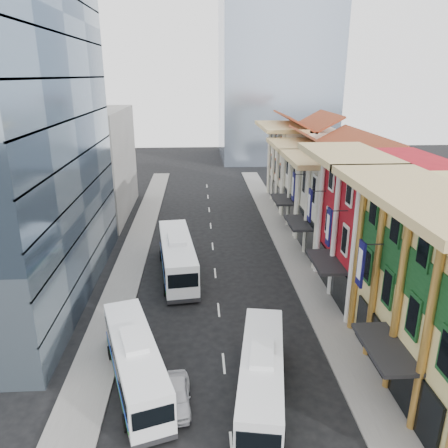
{
  "coord_description": "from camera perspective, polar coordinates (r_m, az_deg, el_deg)",
  "views": [
    {
      "loc": [
        -1.45,
        -16.42,
        18.2
      ],
      "look_at": [
        0.8,
        21.04,
        5.34
      ],
      "focal_mm": 35.0,
      "sensor_mm": 36.0,
      "label": 1
    }
  ],
  "objects": [
    {
      "name": "sidewalk_right",
      "position": [
        43.63,
        10.12,
        -5.95
      ],
      "size": [
        3.0,
        90.0,
        0.15
      ],
      "primitive_type": "cube",
      "color": "slate",
      "rests_on": "ground"
    },
    {
      "name": "sidewalk_left",
      "position": [
        43.07,
        -12.61,
        -6.47
      ],
      "size": [
        3.0,
        90.0,
        0.15
      ],
      "primitive_type": "cube",
      "color": "slate",
      "rests_on": "ground"
    },
    {
      "name": "shophouse_red",
      "position": [
        38.79,
        20.23,
        -0.63
      ],
      "size": [
        8.0,
        10.0,
        12.0
      ],
      "primitive_type": "cube",
      "color": "#A6121C",
      "rests_on": "ground"
    },
    {
      "name": "shophouse_cream_near",
      "position": [
        47.49,
        15.7,
        2.05
      ],
      "size": [
        8.0,
        9.0,
        10.0
      ],
      "primitive_type": "cube",
      "color": "silver",
      "rests_on": "ground"
    },
    {
      "name": "shophouse_cream_mid",
      "position": [
        55.76,
        12.79,
        4.74
      ],
      "size": [
        8.0,
        9.0,
        10.0
      ],
      "primitive_type": "cube",
      "color": "silver",
      "rests_on": "ground"
    },
    {
      "name": "shophouse_cream_far",
      "position": [
        65.55,
        10.35,
        7.44
      ],
      "size": [
        8.0,
        12.0,
        11.0
      ],
      "primitive_type": "cube",
      "color": "silver",
      "rests_on": "ground"
    },
    {
      "name": "office_block_far",
      "position": [
        61.24,
        -17.28,
        7.53
      ],
      "size": [
        10.0,
        18.0,
        14.0
      ],
      "primitive_type": "cube",
      "color": "gray",
      "rests_on": "ground"
    },
    {
      "name": "bus_left_near",
      "position": [
        28.34,
        -11.51,
        -17.12
      ],
      "size": [
        5.55,
        10.9,
        3.41
      ],
      "primitive_type": null,
      "rotation": [
        0.0,
        0.0,
        0.3
      ],
      "color": "white",
      "rests_on": "ground"
    },
    {
      "name": "bus_left_far",
      "position": [
        41.61,
        -6.13,
        -4.16
      ],
      "size": [
        4.35,
        12.55,
        3.94
      ],
      "primitive_type": null,
      "rotation": [
        0.0,
        0.0,
        0.12
      ],
      "color": "white",
      "rests_on": "ground"
    },
    {
      "name": "bus_right",
      "position": [
        26.9,
        4.93,
        -19.04
      ],
      "size": [
        4.22,
        10.78,
        3.37
      ],
      "primitive_type": null,
      "rotation": [
        0.0,
        0.0,
        -0.17
      ],
      "color": "white",
      "rests_on": "ground"
    },
    {
      "name": "sedan_left",
      "position": [
        27.19,
        -6.22,
        -21.35
      ],
      "size": [
        1.79,
        4.06,
        1.36
      ],
      "primitive_type": "imported",
      "rotation": [
        0.0,
        0.0,
        0.05
      ],
      "color": "silver",
      "rests_on": "ground"
    }
  ]
}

